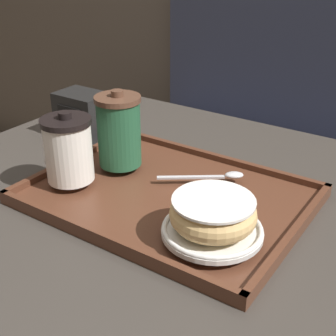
{
  "coord_description": "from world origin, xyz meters",
  "views": [
    {
      "loc": [
        0.38,
        -0.62,
        1.13
      ],
      "look_at": [
        -0.03,
        -0.01,
        0.76
      ],
      "focal_mm": 50.0,
      "sensor_mm": 36.0,
      "label": 1
    }
  ],
  "objects": [
    {
      "name": "cafe_table",
      "position": [
        0.0,
        0.0,
        0.55
      ],
      "size": [
        1.09,
        0.87,
        0.7
      ],
      "color": "#38332D",
      "rests_on": "ground_plane"
    },
    {
      "name": "serving_tray",
      "position": [
        -0.03,
        -0.01,
        0.71
      ],
      "size": [
        0.48,
        0.36,
        0.02
      ],
      "color": "#512D1E",
      "rests_on": "cafe_table"
    },
    {
      "name": "coffee_cup_front",
      "position": [
        -0.2,
        -0.09,
        0.79
      ],
      "size": [
        0.09,
        0.09,
        0.13
      ],
      "color": "white",
      "rests_on": "serving_tray"
    },
    {
      "name": "coffee_cup_rear",
      "position": [
        -0.16,
        0.02,
        0.79
      ],
      "size": [
        0.09,
        0.09,
        0.15
      ],
      "color": "#235638",
      "rests_on": "serving_tray"
    },
    {
      "name": "plate_with_chocolate_donut",
      "position": [
        0.11,
        -0.09,
        0.73
      ],
      "size": [
        0.16,
        0.16,
        0.01
      ],
      "color": "white",
      "rests_on": "serving_tray"
    },
    {
      "name": "donut_chocolate_glazed",
      "position": [
        0.11,
        -0.09,
        0.76
      ],
      "size": [
        0.13,
        0.13,
        0.05
      ],
      "color": "#DBB270",
      "rests_on": "plate_with_chocolate_donut"
    },
    {
      "name": "spoon",
      "position": [
        0.03,
        0.07,
        0.73
      ],
      "size": [
        0.14,
        0.11,
        0.01
      ],
      "rotation": [
        0.0,
        0.0,
        0.62
      ],
      "color": "silver",
      "rests_on": "serving_tray"
    },
    {
      "name": "napkin_dispenser",
      "position": [
        -0.36,
        0.12,
        0.75
      ],
      "size": [
        0.12,
        0.09,
        0.11
      ],
      "color": "black",
      "rests_on": "cafe_table"
    }
  ]
}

